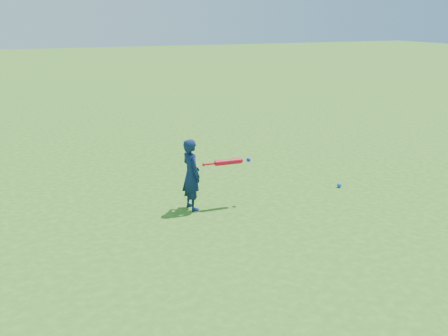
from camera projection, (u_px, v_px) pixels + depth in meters
name	position (u px, v px, depth m)	size (l,w,h in m)	color
ground	(134.00, 203.00, 7.50)	(80.00, 80.00, 0.00)	#316C19
child	(191.00, 175.00, 7.13)	(0.38, 0.25, 1.04)	#0E1C44
ground_ball_blue	(339.00, 185.00, 8.17)	(0.07, 0.07, 0.07)	blue
bat_swing	(230.00, 162.00, 7.23)	(0.74, 0.10, 0.08)	red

